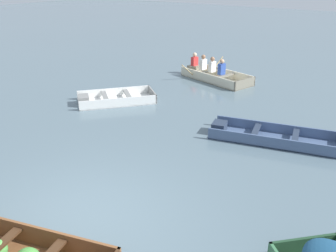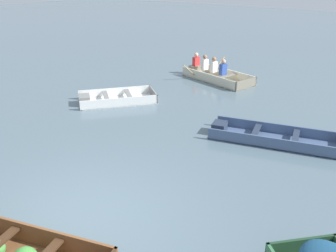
{
  "view_description": "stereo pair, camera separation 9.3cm",
  "coord_description": "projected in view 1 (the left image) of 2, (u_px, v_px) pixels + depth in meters",
  "views": [
    {
      "loc": [
        4.51,
        -3.79,
        4.28
      ],
      "look_at": [
        -0.74,
        3.84,
        0.35
      ],
      "focal_mm": 40.0,
      "sensor_mm": 36.0,
      "label": 1
    },
    {
      "loc": [
        4.59,
        -3.73,
        4.28
      ],
      "look_at": [
        -0.74,
        3.84,
        0.35
      ],
      "focal_mm": 40.0,
      "sensor_mm": 36.0,
      "label": 2
    }
  ],
  "objects": [
    {
      "name": "skiff_slate_blue_mid_moored",
      "position": [
        270.0,
        137.0,
        10.01
      ],
      "size": [
        3.56,
        1.8,
        0.31
      ],
      "color": "#475B7F",
      "rests_on": "ground"
    },
    {
      "name": "skiff_white_near_moored",
      "position": [
        113.0,
        99.0,
        12.85
      ],
      "size": [
        2.59,
        2.76,
        0.32
      ],
      "color": "white",
      "rests_on": "ground"
    },
    {
      "name": "ground_plane",
      "position": [
        83.0,
        219.0,
        6.9
      ],
      "size": [
        80.0,
        80.0,
        0.0
      ],
      "primitive_type": "plane",
      "color": "slate"
    },
    {
      "name": "rowboat_cream_with_crew",
      "position": [
        212.0,
        73.0,
        15.48
      ],
      "size": [
        3.24,
        2.38,
        0.93
      ],
      "color": "beige",
      "rests_on": "ground"
    }
  ]
}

